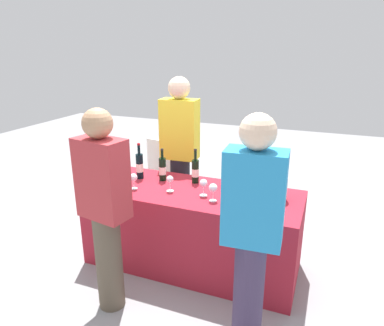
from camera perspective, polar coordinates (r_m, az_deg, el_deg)
ground_plane at (r=3.41m, az=0.00°, el=-15.78°), size 12.00×12.00×0.00m
tasting_table at (r=3.22m, az=0.00°, el=-10.42°), size 1.86×0.72×0.73m
wine_bottle_0 at (r=3.34m, az=-8.42°, el=-0.44°), size 0.07×0.07×0.34m
wine_bottle_1 at (r=3.27m, az=-4.76°, el=-0.95°), size 0.07×0.07×0.30m
wine_bottle_2 at (r=3.20m, az=0.54°, el=-1.27°), size 0.07×0.07×0.32m
wine_bottle_3 at (r=3.10m, az=5.38°, el=-1.81°), size 0.07×0.07×0.34m
wine_glass_0 at (r=3.18m, az=-11.13°, el=-2.08°), size 0.07×0.07×0.14m
wine_glass_1 at (r=3.11m, az=-9.38°, el=-2.38°), size 0.07×0.07×0.14m
wine_glass_2 at (r=3.02m, az=-3.57°, el=-2.76°), size 0.06×0.06×0.14m
wine_glass_3 at (r=2.93m, az=1.86°, el=-3.37°), size 0.07×0.07×0.14m
wine_glass_4 at (r=2.83m, az=3.42°, el=-4.10°), size 0.07×0.07×0.15m
wine_glass_5 at (r=2.80m, az=11.96°, el=-4.77°), size 0.07×0.07×0.15m
ice_bucket at (r=2.95m, az=13.13°, el=-3.92°), size 0.20×0.20×0.19m
server_pouring at (r=3.65m, az=-1.97°, el=2.12°), size 0.38×0.23×1.64m
guest_0 at (r=2.60m, az=-13.90°, el=-6.75°), size 0.39×0.26×1.53m
guest_1 at (r=2.20m, az=9.63°, el=-10.54°), size 0.37×0.22×1.57m
menu_board at (r=4.21m, az=-4.00°, el=-2.28°), size 0.58×0.17×0.87m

